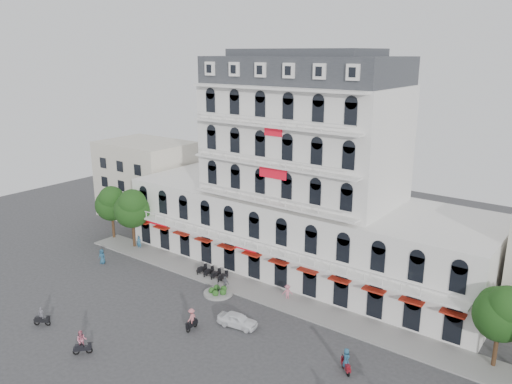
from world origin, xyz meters
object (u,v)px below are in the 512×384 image
object	(u,v)px
parked_car	(237,320)
rider_southwest	(82,342)
rider_west	(42,318)
rider_center	(192,319)
rider_east	(346,360)

from	to	relation	value
parked_car	rider_southwest	world-z (taller)	rider_southwest
rider_west	rider_southwest	size ratio (longest dim) A/B	0.85
rider_center	rider_southwest	bearing A→B (deg)	-36.55
parked_car	rider_east	xyz separation A→B (m)	(11.60, -0.19, 0.40)
rider_west	rider_east	bearing A→B (deg)	-10.01
rider_west	parked_car	bearing A→B (deg)	4.03
rider_east	rider_southwest	bearing A→B (deg)	72.93
rider_southwest	parked_car	bearing A→B (deg)	8.07
rider_southwest	rider_center	bearing A→B (deg)	12.86
rider_west	rider_east	world-z (taller)	rider_east
rider_center	rider_west	bearing A→B (deg)	-63.22
rider_east	rider_center	size ratio (longest dim) A/B	0.99
rider_southwest	rider_east	distance (m)	22.68
rider_east	rider_center	bearing A→B (deg)	53.57
parked_car	rider_southwest	distance (m)	14.13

